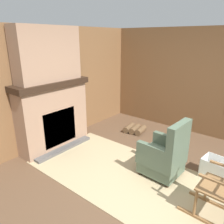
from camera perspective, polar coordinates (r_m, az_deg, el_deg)
The scene contains 12 objects.
ground_plane at distance 3.53m, azimuth 10.86°, elevation -19.88°, with size 14.00×14.00×0.00m, color brown.
wood_panel_wall_left at distance 4.63m, azimuth -17.42°, elevation 5.85°, with size 0.06×5.69×2.42m.
wood_panel_wall_back at distance 5.29m, azimuth 25.49°, elevation 6.44°, with size 5.69×0.09×2.42m.
fireplace_hearth at distance 4.57m, azimuth -15.04°, elevation -0.85°, with size 0.62×1.56×1.39m.
chimney_breast at distance 4.34m, azimuth -16.52°, elevation 14.30°, with size 0.36×1.28×1.01m.
area_rug at distance 3.81m, azimuth 3.52°, elevation -16.05°, with size 3.29×1.67×0.01m.
armchair at distance 3.71m, azimuth 13.51°, elevation -11.17°, with size 0.67×0.62×1.00m.
rocking_chair at distance 3.14m, azimuth 26.68°, elevation -17.77°, with size 0.82×0.48×1.22m.
firewood_stack at distance 5.34m, azimuth 5.97°, elevation -4.43°, with size 0.52×0.46×0.15m.
laundry_basket at distance 4.01m, azimuth 25.92°, elevation -13.41°, with size 0.52×0.38×0.34m.
oil_lamp_vase at distance 4.28m, azimuth -19.12°, elevation 8.42°, with size 0.12×0.12×0.26m.
storage_case at distance 4.55m, azimuth -13.92°, elevation 9.23°, with size 0.15×0.24×0.14m.
Camera 1 is at (1.20, -2.48, 2.20)m, focal length 35.00 mm.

